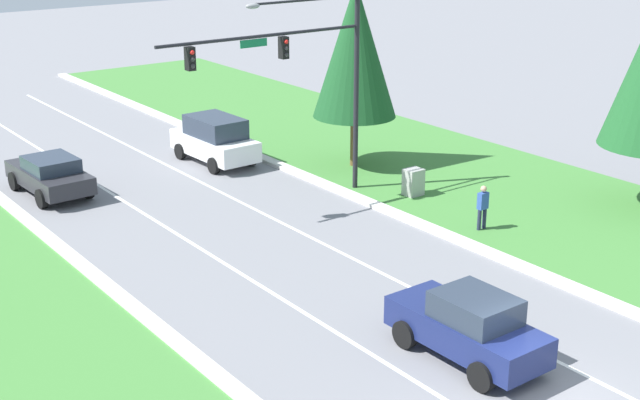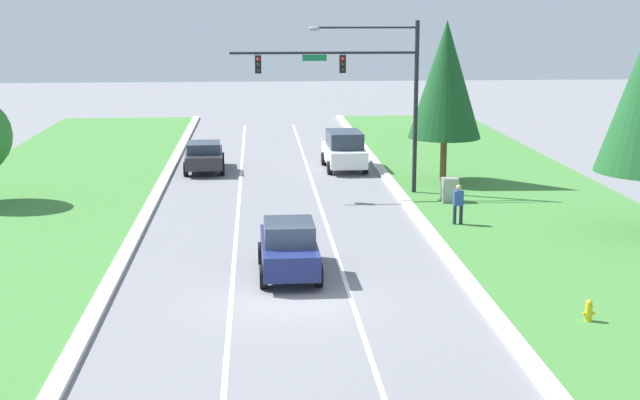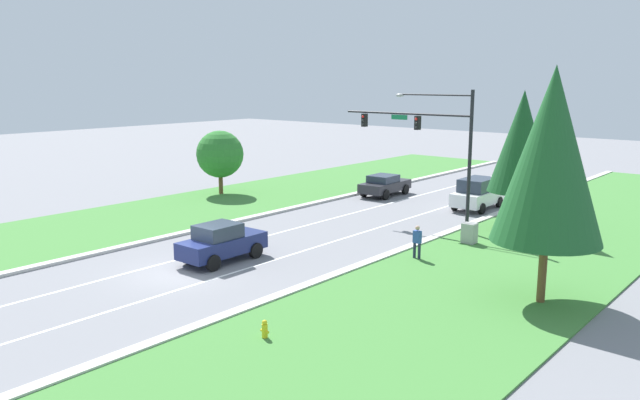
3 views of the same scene
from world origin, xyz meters
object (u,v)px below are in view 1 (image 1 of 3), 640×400
at_px(charcoal_sedan, 50,175).
at_px(pedestrian, 483,206).
at_px(conifer_far_right_tree, 355,50).
at_px(utility_cabinet, 413,183).
at_px(white_suv, 215,139).
at_px(traffic_signal_mast, 305,64).
at_px(navy_sedan, 468,326).

relative_size(charcoal_sedan, pedestrian, 2.72).
xyz_separation_m(charcoal_sedan, conifer_far_right_tree, (12.02, -4.17, 4.29)).
bearing_deg(pedestrian, utility_cabinet, -99.04).
bearing_deg(white_suv, pedestrian, -77.74).
bearing_deg(conifer_far_right_tree, traffic_signal_mast, -150.43).
distance_m(charcoal_sedan, pedestrian, 16.89).
bearing_deg(navy_sedan, white_suv, 78.29).
relative_size(charcoal_sedan, navy_sedan, 1.04).
xyz_separation_m(traffic_signal_mast, white_suv, (-0.17, 6.63, -4.30)).
bearing_deg(charcoal_sedan, navy_sedan, -81.09).
xyz_separation_m(white_suv, utility_cabinet, (3.87, -8.75, -0.49)).
distance_m(traffic_signal_mast, charcoal_sedan, 11.11).
height_order(traffic_signal_mast, white_suv, traffic_signal_mast).
xyz_separation_m(traffic_signal_mast, utility_cabinet, (3.69, -2.11, -4.79)).
height_order(white_suv, conifer_far_right_tree, conifer_far_right_tree).
distance_m(white_suv, pedestrian, 13.41).
distance_m(charcoal_sedan, utility_cabinet, 14.34).
bearing_deg(conifer_far_right_tree, charcoal_sedan, 160.86).
bearing_deg(traffic_signal_mast, charcoal_sedan, 139.10).
distance_m(navy_sedan, pedestrian, 9.35).
relative_size(charcoal_sedan, utility_cabinet, 4.02).
distance_m(white_suv, utility_cabinet, 9.58).
bearing_deg(charcoal_sedan, white_suv, -2.26).
xyz_separation_m(traffic_signal_mast, navy_sedan, (-3.89, -12.57, -4.43)).
bearing_deg(conifer_far_right_tree, white_suv, 137.36).
bearing_deg(navy_sedan, pedestrian, 40.82).
relative_size(traffic_signal_mast, utility_cabinet, 7.52).
xyz_separation_m(utility_cabinet, conifer_far_right_tree, (0.66, 4.58, 4.55)).
bearing_deg(white_suv, conifer_far_right_tree, -44.52).
bearing_deg(white_suv, utility_cabinet, -68.04).
distance_m(traffic_signal_mast, navy_sedan, 13.88).
relative_size(white_suv, utility_cabinet, 4.05).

